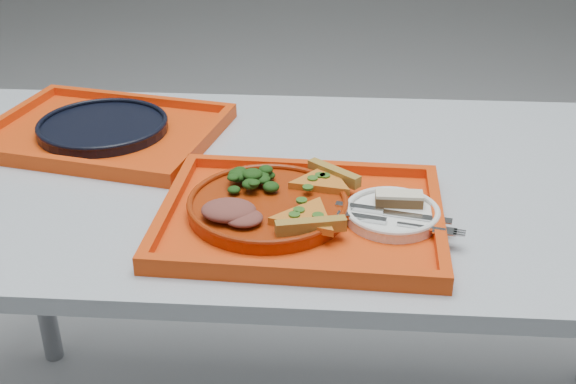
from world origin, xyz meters
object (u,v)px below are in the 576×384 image
Objects in this scene: navy_plate at (103,128)px; dessert_bar at (399,199)px; tray_main at (301,220)px; dinner_plate at (268,207)px; tray_far at (104,134)px.

dessert_bar reaches higher than navy_plate.
tray_main is 0.06m from dinner_plate.
tray_far is 5.92× the size of dessert_bar.
tray_main is 1.73× the size of navy_plate.
tray_main is 0.52m from tray_far.
dinner_plate is at bearing 172.03° from tray_main.
dessert_bar is at bearing 11.43° from tray_main.
tray_far is at bearing 140.00° from dinner_plate.
navy_plate reaches higher than tray_far.
navy_plate is at bearing 153.65° from dessert_bar.
tray_far is (-0.42, 0.31, 0.00)m from tray_main.
dinner_plate is 1.00× the size of navy_plate.
tray_main is 0.16m from dessert_bar.
dinner_plate is 0.21m from dessert_bar.
tray_main is 0.52m from navy_plate.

